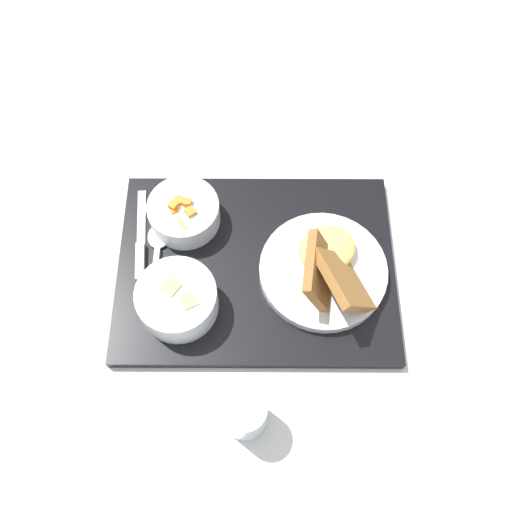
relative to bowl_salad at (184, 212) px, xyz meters
name	(u,v)px	position (x,y,z in m)	size (l,w,h in m)	color
ground_plane	(256,269)	(0.12, -0.08, -0.05)	(4.00, 4.00, 0.00)	silver
serving_tray	(256,267)	(0.12, -0.08, -0.04)	(0.45, 0.34, 0.02)	black
bowl_salad	(184,212)	(0.00, 0.00, 0.00)	(0.12, 0.12, 0.06)	silver
bowl_soup	(177,299)	(0.00, -0.15, 0.01)	(0.12, 0.12, 0.06)	silver
plate_main	(326,268)	(0.23, -0.09, -0.01)	(0.20, 0.20, 0.10)	silver
knife	(141,249)	(-0.07, -0.06, -0.02)	(0.03, 0.17, 0.01)	silver
spoon	(158,248)	(-0.04, -0.06, -0.02)	(0.04, 0.15, 0.01)	silver
glass_water	(245,414)	(0.11, -0.32, -0.01)	(0.06, 0.06, 0.09)	silver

